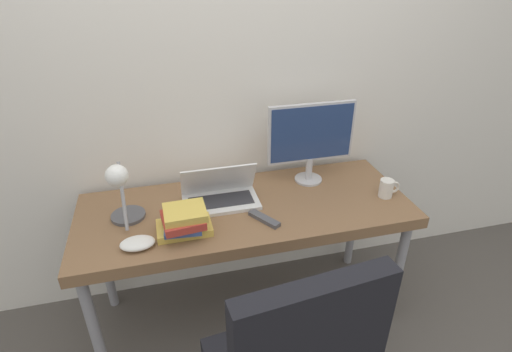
{
  "coord_description": "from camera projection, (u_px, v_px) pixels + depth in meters",
  "views": [
    {
      "loc": [
        -0.36,
        -1.31,
        1.84
      ],
      "look_at": [
        0.04,
        0.29,
        0.93
      ],
      "focal_mm": 28.0,
      "sensor_mm": 36.0,
      "label": 1
    }
  ],
  "objects": [
    {
      "name": "mug",
      "position": [
        387.0,
        188.0,
        2.04
      ],
      "size": [
        0.11,
        0.07,
        0.09
      ],
      "color": "silver",
      "rests_on": "desk"
    },
    {
      "name": "wall_back",
      "position": [
        228.0,
        75.0,
        2.05
      ],
      "size": [
        8.0,
        0.05,
        2.6
      ],
      "color": "silver",
      "rests_on": "ground_plane"
    },
    {
      "name": "desk",
      "position": [
        246.0,
        216.0,
        2.02
      ],
      "size": [
        1.65,
        0.64,
        0.75
      ],
      "color": "brown",
      "rests_on": "ground_plane"
    },
    {
      "name": "tv_remote",
      "position": [
        264.0,
        219.0,
        1.87
      ],
      "size": [
        0.13,
        0.17,
        0.02
      ],
      "color": "#4C4C51",
      "rests_on": "desk"
    },
    {
      "name": "monitor",
      "position": [
        311.0,
        137.0,
        2.09
      ],
      "size": [
        0.47,
        0.15,
        0.44
      ],
      "color": "#B7B7BC",
      "rests_on": "desk"
    },
    {
      "name": "desk_lamp",
      "position": [
        121.0,
        190.0,
        1.73
      ],
      "size": [
        0.16,
        0.26,
        0.34
      ],
      "color": "#4C4C51",
      "rests_on": "desk"
    },
    {
      "name": "game_controller",
      "position": [
        138.0,
        243.0,
        1.7
      ],
      "size": [
        0.15,
        0.1,
        0.04
      ],
      "color": "white",
      "rests_on": "desk"
    },
    {
      "name": "book_stack",
      "position": [
        184.0,
        221.0,
        1.77
      ],
      "size": [
        0.25,
        0.19,
        0.13
      ],
      "color": "gold",
      "rests_on": "desk"
    },
    {
      "name": "laptop",
      "position": [
        220.0,
        194.0,
        2.0
      ],
      "size": [
        0.37,
        0.21,
        0.2
      ],
      "color": "silver",
      "rests_on": "desk"
    }
  ]
}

